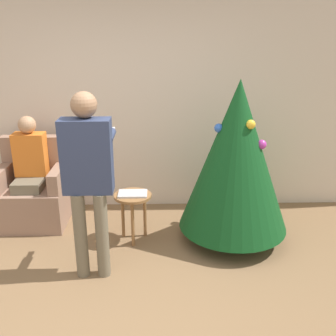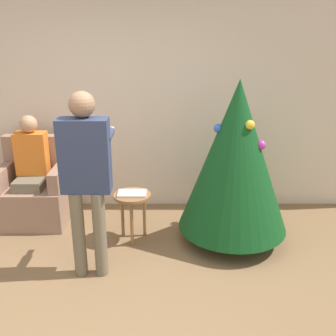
{
  "view_description": "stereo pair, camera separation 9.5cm",
  "coord_description": "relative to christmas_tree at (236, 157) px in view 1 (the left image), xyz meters",
  "views": [
    {
      "loc": [
        0.42,
        -2.57,
        2.23
      ],
      "look_at": [
        0.5,
        0.95,
        0.96
      ],
      "focal_mm": 42.0,
      "sensor_mm": 36.0,
      "label": 1
    },
    {
      "loc": [
        0.52,
        -2.57,
        2.23
      ],
      "look_at": [
        0.5,
        0.95,
        0.96
      ],
      "focal_mm": 42.0,
      "sensor_mm": 36.0,
      "label": 2
    }
  ],
  "objects": [
    {
      "name": "side_stool",
      "position": [
        -1.08,
        0.01,
        -0.51
      ],
      "size": [
        0.4,
        0.4,
        0.54
      ],
      "color": "olive",
      "rests_on": "ground_plane"
    },
    {
      "name": "armchair",
      "position": [
        -2.29,
        0.48,
        -0.6
      ],
      "size": [
        0.77,
        0.66,
        1.01
      ],
      "color": "#93705B",
      "rests_on": "ground_plane"
    },
    {
      "name": "christmas_tree",
      "position": [
        0.0,
        0.0,
        0.0
      ],
      "size": [
        1.16,
        1.16,
        1.76
      ],
      "color": "brown",
      "rests_on": "ground_plane"
    },
    {
      "name": "person_standing",
      "position": [
        -1.43,
        -0.59,
        0.08
      ],
      "size": [
        0.45,
        0.57,
        1.73
      ],
      "color": "#6B604C",
      "rests_on": "ground_plane"
    },
    {
      "name": "person_seated",
      "position": [
        -2.29,
        0.45,
        -0.25
      ],
      "size": [
        0.36,
        0.46,
        1.29
      ],
      "color": "#6B604C",
      "rests_on": "ground_plane"
    },
    {
      "name": "laptop",
      "position": [
        -1.08,
        0.01,
        -0.41
      ],
      "size": [
        0.31,
        0.21,
        0.02
      ],
      "color": "silver",
      "rests_on": "side_stool"
    },
    {
      "name": "ground_plane",
      "position": [
        -1.22,
        -1.28,
        -0.96
      ],
      "size": [
        14.0,
        14.0,
        0.0
      ],
      "primitive_type": "plane",
      "color": "brown"
    },
    {
      "name": "wall_back",
      "position": [
        -1.22,
        0.95,
        0.39
      ],
      "size": [
        8.0,
        0.06,
        2.7
      ],
      "color": "beige",
      "rests_on": "ground_plane"
    }
  ]
}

